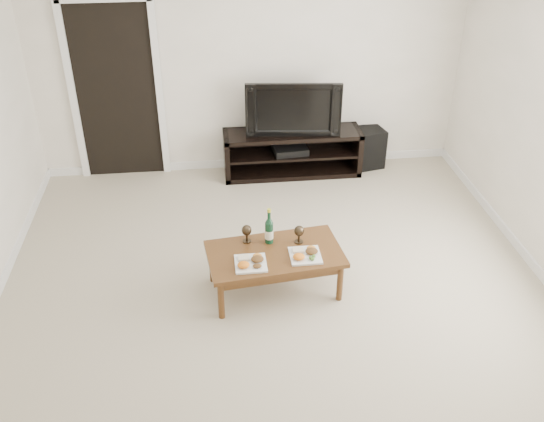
% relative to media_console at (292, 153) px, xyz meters
% --- Properties ---
extents(floor, '(5.50, 5.50, 0.00)m').
position_rel_media_console_xyz_m(floor, '(-0.47, -2.50, -0.28)').
color(floor, '#BAB095').
rests_on(floor, ground).
extents(back_wall, '(5.00, 0.04, 2.60)m').
position_rel_media_console_xyz_m(back_wall, '(-0.47, 0.27, 1.02)').
color(back_wall, white).
rests_on(back_wall, ground).
extents(ceiling, '(5.00, 5.50, 0.04)m').
position_rel_media_console_xyz_m(ceiling, '(-0.47, -2.50, 2.35)').
color(ceiling, white).
rests_on(ceiling, back_wall).
extents(doorway, '(0.90, 0.02, 2.05)m').
position_rel_media_console_xyz_m(doorway, '(-2.02, 0.24, 0.75)').
color(doorway, black).
rests_on(doorway, ground).
extents(media_console, '(1.65, 0.45, 0.55)m').
position_rel_media_console_xyz_m(media_console, '(0.00, 0.00, 0.00)').
color(media_console, black).
rests_on(media_console, ground).
extents(television, '(1.12, 0.26, 0.64)m').
position_rel_media_console_xyz_m(television, '(0.00, 0.00, 0.59)').
color(television, black).
rests_on(television, media_console).
extents(av_receiver, '(0.43, 0.34, 0.08)m').
position_rel_media_console_xyz_m(av_receiver, '(-0.03, -0.01, 0.05)').
color(av_receiver, black).
rests_on(av_receiver, media_console).
extents(subwoofer, '(0.39, 0.39, 0.49)m').
position_rel_media_console_xyz_m(subwoofer, '(0.98, 0.10, -0.03)').
color(subwoofer, black).
rests_on(subwoofer, ground).
extents(coffee_table, '(1.25, 0.78, 0.42)m').
position_rel_media_console_xyz_m(coffee_table, '(-0.48, -2.24, -0.07)').
color(coffee_table, '#533317').
rests_on(coffee_table, ground).
extents(plate_left, '(0.27, 0.27, 0.07)m').
position_rel_media_console_xyz_m(plate_left, '(-0.70, -2.40, 0.18)').
color(plate_left, white).
rests_on(plate_left, coffee_table).
extents(plate_right, '(0.27, 0.27, 0.07)m').
position_rel_media_console_xyz_m(plate_right, '(-0.22, -2.33, 0.18)').
color(plate_right, white).
rests_on(plate_right, coffee_table).
extents(wine_bottle, '(0.07, 0.07, 0.35)m').
position_rel_media_console_xyz_m(wine_bottle, '(-0.51, -2.08, 0.32)').
color(wine_bottle, '#0E351E').
rests_on(wine_bottle, coffee_table).
extents(goblet_left, '(0.09, 0.09, 0.17)m').
position_rel_media_console_xyz_m(goblet_left, '(-0.71, -2.04, 0.23)').
color(goblet_left, '#31271B').
rests_on(goblet_left, coffee_table).
extents(goblet_right, '(0.09, 0.09, 0.17)m').
position_rel_media_console_xyz_m(goblet_right, '(-0.24, -2.11, 0.23)').
color(goblet_right, '#31271B').
rests_on(goblet_right, coffee_table).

